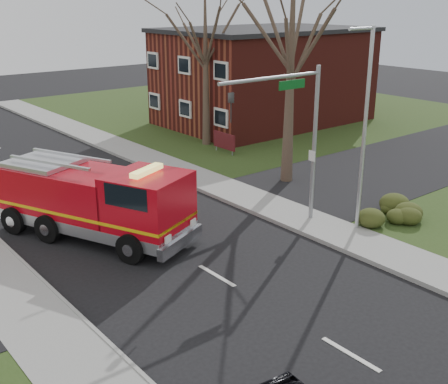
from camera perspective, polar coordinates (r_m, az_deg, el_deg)
ground at (r=20.21m, az=-0.74°, el=-8.52°), size 120.00×120.00×0.00m
sidewalk_right at (r=24.15m, az=10.90°, el=-3.90°), size 2.40×80.00×0.15m
sidewalk_left at (r=17.56m, az=-17.31°, el=-13.86°), size 2.40×80.00×0.15m
brick_building at (r=44.33m, az=4.16°, el=11.68°), size 15.40×10.40×7.25m
health_center_sign at (r=35.26m, az=0.02°, el=5.19°), size 0.12×2.00×1.40m
hedge_corner at (r=25.52m, az=16.77°, el=-1.89°), size 2.80×2.00×0.90m
bare_tree_near at (r=28.81m, az=6.89°, el=15.09°), size 6.00×6.00×12.00m
bare_tree_far at (r=36.61m, az=-1.90°, el=14.60°), size 5.25×5.25×10.50m
traffic_signal_mast at (r=23.01m, az=7.15°, el=7.27°), size 5.29×0.18×6.80m
streetlight_pole at (r=23.22m, az=14.05°, el=6.56°), size 1.48×0.16×8.40m
fire_engine at (r=23.41m, az=-12.85°, el=-1.03°), size 5.81×8.66×3.31m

